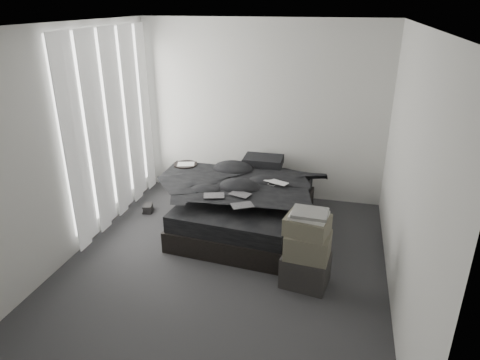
% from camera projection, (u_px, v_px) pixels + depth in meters
% --- Properties ---
extents(floor, '(3.60, 4.20, 0.01)m').
position_uv_depth(floor, '(223.00, 267.00, 4.86)').
color(floor, '#2D2D2F').
rests_on(floor, ground).
extents(ceiling, '(3.60, 4.20, 0.01)m').
position_uv_depth(ceiling, '(219.00, 25.00, 3.86)').
color(ceiling, white).
rests_on(ceiling, ground).
extents(wall_back, '(3.60, 0.01, 2.60)m').
position_uv_depth(wall_back, '(262.00, 112.00, 6.24)').
color(wall_back, silver).
rests_on(wall_back, ground).
extents(wall_front, '(3.60, 0.01, 2.60)m').
position_uv_depth(wall_front, '(119.00, 280.00, 2.48)').
color(wall_front, silver).
rests_on(wall_front, ground).
extents(wall_left, '(0.01, 4.20, 2.60)m').
position_uv_depth(wall_left, '(66.00, 146.00, 4.76)').
color(wall_left, silver).
rests_on(wall_left, ground).
extents(wall_right, '(0.01, 4.20, 2.60)m').
position_uv_depth(wall_right, '(407.00, 176.00, 3.96)').
color(wall_right, silver).
rests_on(wall_right, ground).
extents(window_left, '(0.02, 2.00, 2.30)m').
position_uv_depth(window_left, '(109.00, 122.00, 5.54)').
color(window_left, white).
rests_on(window_left, wall_left).
extents(curtain_left, '(0.06, 2.12, 2.48)m').
position_uv_depth(curtain_left, '(113.00, 127.00, 5.56)').
color(curtain_left, white).
rests_on(curtain_left, wall_left).
extents(bed, '(1.64, 2.07, 0.27)m').
position_uv_depth(bed, '(246.00, 216.00, 5.72)').
color(bed, black).
rests_on(bed, floor).
extents(mattress, '(1.58, 2.01, 0.21)m').
position_uv_depth(mattress, '(246.00, 200.00, 5.63)').
color(mattress, black).
rests_on(mattress, bed).
extents(duvet, '(1.58, 1.79, 0.23)m').
position_uv_depth(duvet, '(245.00, 187.00, 5.50)').
color(duvet, black).
rests_on(duvet, mattress).
extents(pillow_lower, '(0.62, 0.45, 0.13)m').
position_uv_depth(pillow_lower, '(259.00, 168.00, 6.24)').
color(pillow_lower, black).
rests_on(pillow_lower, mattress).
extents(pillow_upper, '(0.56, 0.39, 0.12)m').
position_uv_depth(pillow_upper, '(263.00, 161.00, 6.15)').
color(pillow_upper, black).
rests_on(pillow_upper, pillow_lower).
extents(laptop, '(0.37, 0.31, 0.02)m').
position_uv_depth(laptop, '(274.00, 178.00, 5.43)').
color(laptop, silver).
rests_on(laptop, duvet).
extents(comic_a, '(0.28, 0.23, 0.01)m').
position_uv_depth(comic_a, '(214.00, 190.00, 5.11)').
color(comic_a, black).
rests_on(comic_a, duvet).
extents(comic_b, '(0.28, 0.23, 0.01)m').
position_uv_depth(comic_b, '(240.00, 188.00, 5.15)').
color(comic_b, black).
rests_on(comic_b, duvet).
extents(comic_c, '(0.29, 0.26, 0.01)m').
position_uv_depth(comic_c, '(242.00, 199.00, 4.86)').
color(comic_c, black).
rests_on(comic_c, duvet).
extents(side_stand, '(0.37, 0.37, 0.62)m').
position_uv_depth(side_stand, '(187.00, 184.00, 6.28)').
color(side_stand, black).
rests_on(side_stand, floor).
extents(papers, '(0.28, 0.24, 0.01)m').
position_uv_depth(papers, '(186.00, 164.00, 6.15)').
color(papers, white).
rests_on(papers, side_stand).
extents(floor_books, '(0.17, 0.20, 0.13)m').
position_uv_depth(floor_books, '(148.00, 208.00, 6.11)').
color(floor_books, black).
rests_on(floor_books, floor).
extents(box_lower, '(0.53, 0.44, 0.35)m').
position_uv_depth(box_lower, '(305.00, 270.00, 4.51)').
color(box_lower, black).
rests_on(box_lower, floor).
extents(box_mid, '(0.47, 0.39, 0.27)m').
position_uv_depth(box_mid, '(308.00, 245.00, 4.38)').
color(box_mid, '#5A5747').
rests_on(box_mid, box_lower).
extents(box_upper, '(0.48, 0.42, 0.19)m').
position_uv_depth(box_upper, '(307.00, 225.00, 4.31)').
color(box_upper, '#5A5747').
rests_on(box_upper, box_mid).
extents(art_book_white, '(0.40, 0.34, 0.04)m').
position_uv_depth(art_book_white, '(309.00, 215.00, 4.26)').
color(art_book_white, silver).
rests_on(art_book_white, box_upper).
extents(art_book_snake, '(0.37, 0.30, 0.03)m').
position_uv_depth(art_book_snake, '(310.00, 213.00, 4.24)').
color(art_book_snake, silver).
rests_on(art_book_snake, art_book_white).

